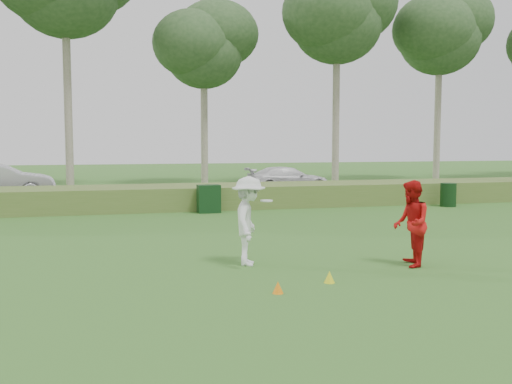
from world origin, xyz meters
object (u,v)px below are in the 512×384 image
object	(u,v)px
cone_orange	(278,287)
car_right	(288,179)
player_white	(249,221)
cone_yellow	(329,277)
utility_cabinet	(209,199)
player_red	(411,223)
trash_bin	(448,195)

from	to	relation	value
cone_orange	car_right	size ratio (longest dim) A/B	0.05
player_white	cone_orange	size ratio (longest dim) A/B	8.96
cone_yellow	utility_cabinet	world-z (taller)	utility_cabinet
cone_yellow	player_red	bearing A→B (deg)	22.54
player_white	trash_bin	size ratio (longest dim) A/B	1.99
player_white	trash_bin	world-z (taller)	player_white
player_red	cone_orange	distance (m)	3.77
player_white	utility_cabinet	size ratio (longest dim) A/B	1.83
player_white	cone_orange	bearing A→B (deg)	-163.50
cone_yellow	player_white	bearing A→B (deg)	119.56
utility_cabinet	car_right	world-z (taller)	car_right
cone_orange	trash_bin	xyz separation A→B (m)	(10.79, 11.31, 0.38)
player_white	player_red	world-z (taller)	player_white
cone_yellow	trash_bin	distance (m)	14.50
player_red	player_white	bearing A→B (deg)	-86.13
utility_cabinet	car_right	distance (m)	9.48
cone_yellow	utility_cabinet	xyz separation A→B (m)	(-0.35, 11.25, 0.41)
cone_orange	utility_cabinet	size ratio (longest dim) A/B	0.20
trash_bin	cone_orange	bearing A→B (deg)	-133.67
utility_cabinet	player_red	bearing A→B (deg)	-77.40
cone_orange	trash_bin	bearing A→B (deg)	46.33
cone_yellow	utility_cabinet	size ratio (longest dim) A/B	0.22
trash_bin	car_right	distance (m)	9.18
player_red	cone_yellow	xyz separation A→B (m)	(-2.23, -0.93, -0.81)
player_red	utility_cabinet	distance (m)	10.65
player_white	cone_orange	world-z (taller)	player_white
player_red	cone_yellow	distance (m)	2.55
utility_cabinet	car_right	bearing A→B (deg)	52.29
player_white	cone_orange	xyz separation A→B (m)	(-0.07, -2.41, -0.86)
player_white	utility_cabinet	xyz separation A→B (m)	(0.75, 9.31, -0.44)
cone_yellow	cone_orange	bearing A→B (deg)	-157.67
trash_bin	utility_cabinet	bearing A→B (deg)	177.59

